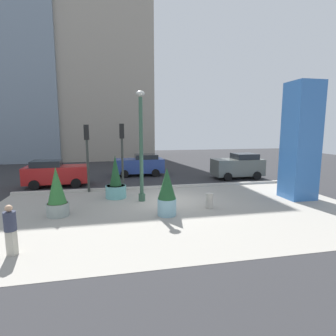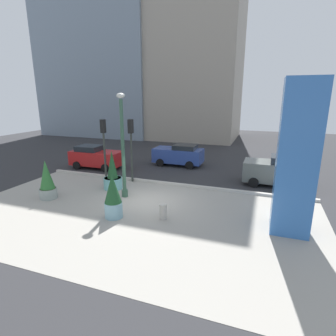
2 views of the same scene
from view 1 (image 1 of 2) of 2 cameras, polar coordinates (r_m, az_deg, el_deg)
The scene contains 16 objects.
ground_plane at distance 18.42m, azimuth -2.17°, elevation -3.76°, with size 60.00×60.00×0.00m, color #2D2D30.
plaza_pavement at distance 12.74m, azimuth 2.41°, elevation -9.33°, with size 18.00×10.00×0.02m, color #9E998E.
curb_strip at distance 17.56m, azimuth -1.69°, elevation -4.10°, with size 18.00×0.24×0.16m, color #B7B2A8.
lamp_post at distance 14.09m, azimuth -5.79°, elevation 4.10°, with size 0.44×0.44×5.82m.
art_pillar_blue at distance 16.35m, azimuth 26.61°, elevation 5.12°, with size 1.52×1.52×6.39m, color #3870BC.
potted_plant_near_left at distance 12.83m, azimuth -22.78°, elevation -5.16°, with size 0.97×0.97×2.23m.
potted_plant_by_pillar at distance 15.25m, azimuth -11.18°, elevation -3.05°, with size 1.15×1.15×2.45m.
potted_plant_near_right at distance 11.90m, azimuth -0.24°, elevation -5.28°, with size 0.85×0.85×2.18m.
concrete_bollard at distance 13.31m, azimuth 8.90°, elevation -6.97°, with size 0.36×0.36×0.75m, color #B2ADA3.
traffic_light_corner at distance 16.81m, azimuth -17.02°, elevation 4.41°, with size 0.28×0.42×4.13m.
traffic_light_far_side at distance 16.73m, azimuth -9.85°, elevation 4.78°, with size 0.28×0.42×4.19m.
car_far_lane at distance 21.64m, azimuth 14.84°, elevation 0.42°, with size 3.87×2.13×1.96m.
car_curb_east at distance 19.54m, azimuth -22.96°, elevation -1.04°, with size 4.17×2.14×1.79m.
car_curb_west at distance 22.32m, azimuth -6.08°, elevation 0.69°, with size 4.06×2.07×1.77m.
pedestrian_on_sidewalk at distance 9.60m, azimuth -30.79°, elevation -10.96°, with size 0.49×0.49×1.61m.
highrise_across_street at distance 38.74m, azimuth -14.06°, elevation 22.35°, with size 12.31×10.21×26.74m, color #9E9384.
Camera 1 is at (-2.99, -13.76, 3.88)m, focal length 28.34 mm.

